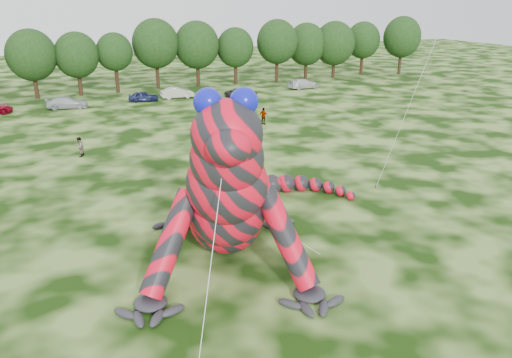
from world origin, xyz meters
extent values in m
plane|color=#16330A|center=(0.00, 0.00, 0.00)|extent=(240.00, 240.00, 0.00)
cylinder|color=silver|center=(14.05, 7.16, 8.36)|extent=(0.02, 0.02, 17.39)
cylinder|color=#382314|center=(12.73, 9.15, 0.12)|extent=(0.08, 0.08, 0.24)
imported|color=#ACB1B6|center=(-6.60, 48.13, 0.73)|extent=(5.31, 2.84, 1.46)
imported|color=#161D45|center=(3.24, 48.97, 0.68)|extent=(4.17, 2.06, 1.37)
imported|color=#BAB8AB|center=(8.06, 49.45, 0.75)|extent=(4.59, 1.65, 1.51)
imported|color=#28272A|center=(16.59, 46.41, 0.66)|extent=(5.06, 3.09, 1.31)
imported|color=silver|center=(28.21, 49.71, 0.74)|extent=(5.34, 2.76, 1.48)
imported|color=gray|center=(3.08, 17.50, 0.94)|extent=(1.07, 1.83, 1.88)
imported|color=gray|center=(-6.85, 25.90, 0.89)|extent=(1.01, 1.08, 1.78)
imported|color=gray|center=(13.03, 30.56, 0.94)|extent=(1.00, 1.17, 1.88)
camera|label=1|loc=(-8.97, -19.25, 13.30)|focal=35.00mm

